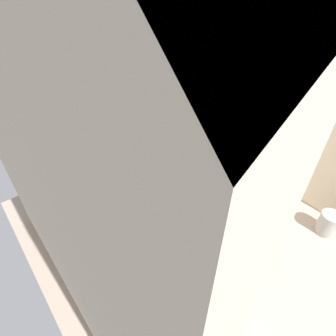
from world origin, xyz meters
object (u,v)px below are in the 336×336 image
at_px(vanity_cabinet, 87,190).
at_px(bottle_blue, 86,132).
at_px(person_plumber, 211,220).
at_px(toilet, 198,135).
at_px(trash_can, 328,223).
at_px(toiletry_bag, 202,96).
at_px(tissue_box, 192,100).
at_px(bottle_green, 66,143).
at_px(toilet_paper_roll, 261,183).
at_px(paper_towel_roll, 197,173).
at_px(bottle_amber, 74,141).
at_px(bottle_pink, 57,145).
at_px(bottle_white, 82,135).
at_px(soap_dispenser, 48,150).
at_px(faucet, 69,142).

relative_size(vanity_cabinet, bottle_blue, 5.00).
bearing_deg(vanity_cabinet, person_plumber, -46.66).
bearing_deg(person_plumber, vanity_cabinet, 133.34).
xyz_separation_m(toilet, trash_can, (0.15, -1.64, -0.25)).
bearing_deg(trash_can, toiletry_bag, 91.62).
bearing_deg(tissue_box, bottle_green, -178.91).
bearing_deg(toilet_paper_roll, bottle_blue, 149.68).
height_order(bottle_blue, trash_can, bottle_blue).
height_order(bottle_green, paper_towel_roll, bottle_green).
xyz_separation_m(person_plumber, bottle_amber, (-0.77, 0.93, 0.72)).
height_order(person_plumber, tissue_box, tissue_box).
xyz_separation_m(bottle_amber, paper_towel_roll, (1.19, -0.32, -0.78)).
bearing_deg(bottle_amber, vanity_cabinet, -103.10).
bearing_deg(bottle_pink, toiletry_bag, 1.07).
bearing_deg(toiletry_bag, bottle_pink, -178.93).
height_order(bottle_white, paper_towel_roll, bottle_white).
distance_m(vanity_cabinet, tissue_box, 1.52).
height_order(toiletry_bag, soap_dispenser, soap_dispenser).
xyz_separation_m(bottle_white, bottle_blue, (0.05, 0.03, -0.01)).
distance_m(bottle_blue, toilet_paper_roll, 2.00).
height_order(tissue_box, bottle_pink, bottle_pink).
xyz_separation_m(bottle_white, paper_towel_roll, (1.10, -0.36, -0.79)).
height_order(tissue_box, soap_dispenser, soap_dispenser).
distance_m(toilet, bottle_pink, 1.70).
height_order(toilet, toiletry_bag, toiletry_bag).
bearing_deg(vanity_cabinet, trash_can, -42.90).
height_order(toiletry_bag, bottle_pink, bottle_pink).
relative_size(bottle_amber, trash_can, 0.64).
relative_size(tissue_box, soap_dispenser, 1.33).
height_order(toilet, vanity_cabinet, vanity_cabinet).
bearing_deg(bottle_green, toilet_paper_roll, -27.53).
relative_size(vanity_cabinet, bottle_pink, 6.05).
distance_m(tissue_box, trash_can, 1.87).
relative_size(toiletry_bag, bottle_amber, 0.82).
relative_size(faucet, bottle_blue, 0.61).
bearing_deg(bottle_blue, bottle_white, -150.66).
height_order(soap_dispenser, bottle_amber, soap_dispenser).
bearing_deg(soap_dispenser, toiletry_bag, 1.81).
relative_size(toilet, bottle_pink, 5.53).
relative_size(person_plumber, bottle_green, 10.34).
xyz_separation_m(toilet, vanity_cabinet, (-1.51, -0.09, 0.05)).
height_order(bottle_blue, toilet_paper_roll, bottle_blue).
height_order(tissue_box, bottle_white, bottle_white).
xyz_separation_m(person_plumber, bottle_green, (-0.82, 1.00, 0.70)).
xyz_separation_m(vanity_cabinet, tissue_box, (1.46, 0.18, 0.38)).
distance_m(bottle_blue, paper_towel_roll, 1.36).
height_order(vanity_cabinet, toilet_paper_roll, vanity_cabinet).
bearing_deg(toilet_paper_roll, bottle_amber, 153.45).
height_order(tissue_box, bottle_blue, bottle_blue).
relative_size(vanity_cabinet, bottle_green, 7.96).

